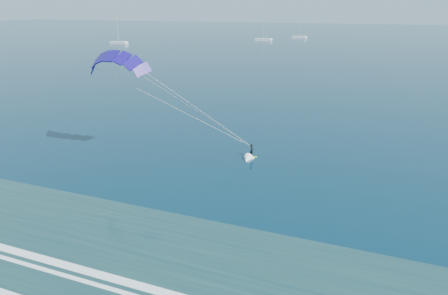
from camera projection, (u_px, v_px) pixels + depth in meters
kitesurfer_rig at (181, 101)px, 46.12m from camera, size 21.00×7.89×13.67m
sailboat_0 at (119, 43)px, 193.36m from camera, size 9.28×2.40×12.55m
sailboat_1 at (263, 40)px, 211.42m from camera, size 9.10×2.40×12.44m
sailboat_2 at (299, 37)px, 228.45m from camera, size 8.15×2.40×11.06m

